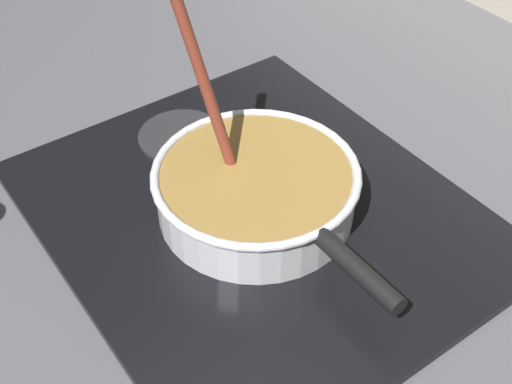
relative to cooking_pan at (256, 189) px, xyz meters
name	(u,v)px	position (x,y,z in m)	size (l,w,h in m)	color
ground	(164,251)	(-0.04, -0.12, -0.07)	(2.40, 1.60, 0.04)	#4C4C51
hob_plate	(256,214)	(0.00, 0.00, -0.04)	(0.56, 0.48, 0.01)	black
burner_ring	(256,208)	(0.00, 0.00, -0.03)	(0.19, 0.19, 0.01)	#592D0C
spare_burner	(181,136)	(-0.18, 0.00, -0.03)	(0.12, 0.12, 0.01)	#262628
cooking_pan	(256,189)	(0.00, 0.00, 0.00)	(0.37, 0.25, 0.26)	silver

